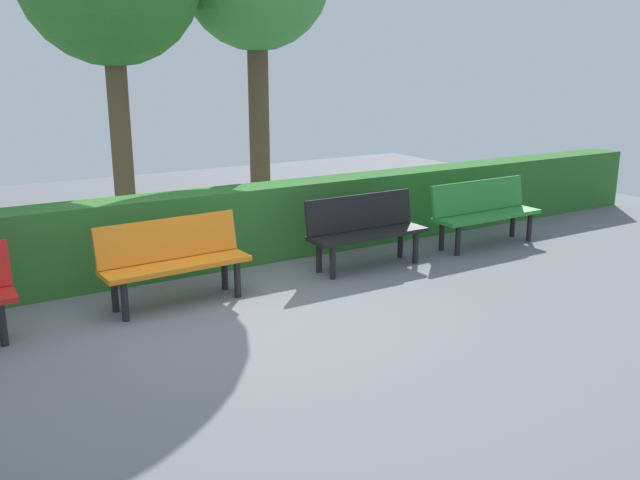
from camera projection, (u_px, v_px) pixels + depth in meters
ground_plane at (221, 322)px, 6.40m from camera, size 18.10×18.10×0.00m
bench_green at (484, 210)px, 9.03m from camera, size 1.65×0.47×0.86m
bench_black at (365, 228)px, 8.05m from camera, size 1.51×0.46×0.86m
bench_orange at (173, 257)px, 6.82m from camera, size 1.52×0.53×0.86m
hedge_row at (238, 226)px, 8.21m from camera, size 14.10×0.51×0.93m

